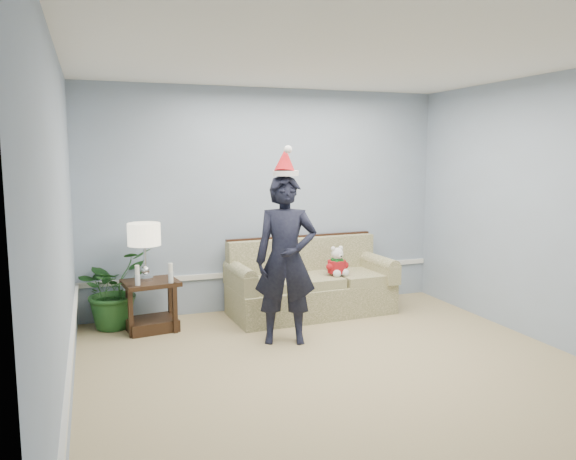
% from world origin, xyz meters
% --- Properties ---
extents(room_shell, '(4.54, 5.04, 2.74)m').
position_xyz_m(room_shell, '(0.00, 0.00, 1.35)').
color(room_shell, tan).
rests_on(room_shell, ground).
extents(wainscot_trim, '(4.49, 4.99, 0.06)m').
position_xyz_m(wainscot_trim, '(-1.18, 1.18, 0.45)').
color(wainscot_trim, white).
rests_on(wainscot_trim, room_shell).
extents(sofa, '(1.97, 0.93, 0.90)m').
position_xyz_m(sofa, '(0.40, 2.09, 0.32)').
color(sofa, '#4E5629').
rests_on(sofa, room_shell).
extents(side_table, '(0.63, 0.56, 0.55)m').
position_xyz_m(side_table, '(-1.48, 2.02, 0.21)').
color(side_table, '#322012').
rests_on(side_table, room_shell).
extents(table_lamp, '(0.35, 0.35, 0.62)m').
position_xyz_m(table_lamp, '(-1.52, 2.07, 1.03)').
color(table_lamp, silver).
rests_on(table_lamp, side_table).
extents(candle_pair, '(0.40, 0.05, 0.21)m').
position_xyz_m(candle_pair, '(-1.45, 1.85, 0.65)').
color(candle_pair, silver).
rests_on(candle_pair, side_table).
extents(houseplant, '(1.03, 1.03, 0.87)m').
position_xyz_m(houseplant, '(-1.86, 2.28, 0.43)').
color(houseplant, '#20501F').
rests_on(houseplant, room_shell).
extents(man, '(0.72, 0.58, 1.71)m').
position_xyz_m(man, '(-0.22, 1.18, 0.85)').
color(man, black).
rests_on(man, room_shell).
extents(santa_hat, '(0.35, 0.37, 0.31)m').
position_xyz_m(santa_hat, '(-0.22, 1.19, 1.83)').
color(santa_hat, silver).
rests_on(santa_hat, man).
extents(teddy_bear, '(0.25, 0.27, 0.36)m').
position_xyz_m(teddy_bear, '(0.68, 1.92, 0.60)').
color(teddy_bear, silver).
rests_on(teddy_bear, sofa).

